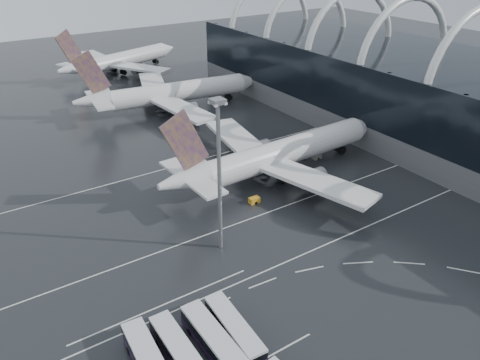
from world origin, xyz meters
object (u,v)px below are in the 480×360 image
bus_row_near_b (179,352)px  gse_cart_belly_c (254,200)px  airliner_main (277,155)px  gse_cart_belly_d (303,157)px  airliner_gate_b (169,94)px  floodlight_mast (219,160)px  bus_row_near_c (214,340)px  bus_row_near_d (234,329)px  airliner_gate_c (119,61)px  gse_cart_belly_b (317,156)px

bus_row_near_b → gse_cart_belly_c: 40.48m
airliner_main → gse_cart_belly_d: (10.67, 3.43, -4.48)m
airliner_gate_b → floodlight_mast: (-23.67, -68.32, 11.63)m
bus_row_near_c → gse_cart_belly_c: bearing=-42.7°
bus_row_near_c → gse_cart_belly_c: 37.85m
airliner_gate_b → gse_cart_belly_c: airliner_gate_b is taller
airliner_main → floodlight_mast: bearing=-148.8°
bus_row_near_d → gse_cart_belly_c: bearing=-35.8°
airliner_gate_c → bus_row_near_b: 140.88m
bus_row_near_d → gse_cart_belly_b: bearing=-48.8°
bus_row_near_c → gse_cart_belly_b: 61.73m
airliner_main → floodlight_mast: 31.16m
airliner_main → gse_cart_belly_d: 12.06m
airliner_main → airliner_gate_c: size_ratio=1.13×
airliner_gate_c → gse_cart_belly_c: bearing=-114.5°
airliner_gate_c → bus_row_near_b: bearing=-125.5°
gse_cart_belly_b → gse_cart_belly_d: size_ratio=1.09×
bus_row_near_b → gse_cart_belly_c: size_ratio=5.76×
bus_row_near_b → bus_row_near_d: (7.77, -0.63, -0.03)m
airliner_main → floodlight_mast: (-24.09, -15.97, 11.63)m
bus_row_near_b → bus_row_near_d: size_ratio=1.01×
bus_row_near_b → gse_cart_belly_b: bearing=-56.2°
bus_row_near_b → airliner_gate_b: bearing=-24.5°
bus_row_near_d → gse_cart_belly_b: (46.65, 36.08, -1.05)m
bus_row_near_d → gse_cart_belly_d: (43.92, 37.87, -1.10)m
airliner_gate_b → gse_cart_belly_b: (13.82, -50.71, -4.43)m
airliner_main → bus_row_near_d: size_ratio=4.80×
floodlight_mast → gse_cart_belly_b: (37.49, 17.60, -16.06)m
airliner_main → gse_cart_belly_b: airliner_main is taller
floodlight_mast → gse_cart_belly_b: size_ratio=12.03×
airliner_gate_b → bus_row_near_b: airliner_gate_b is taller
gse_cart_belly_c → gse_cart_belly_d: 23.82m
bus_row_near_d → bus_row_near_b: bearing=88.8°
airliner_gate_b → airliner_gate_c: size_ratio=1.10×
airliner_gate_b → bus_row_near_c: size_ratio=4.51×
airliner_gate_c → gse_cart_belly_d: bearing=-102.6°
bus_row_near_b → gse_cart_belly_b: (54.42, 35.45, -1.08)m
bus_row_near_c → gse_cart_belly_b: size_ratio=5.84×
airliner_gate_c → gse_cart_belly_b: bearing=-101.1°
airliner_main → airliner_gate_b: 52.35m
airliner_gate_b → airliner_gate_c: airliner_gate_b is taller
bus_row_near_d → gse_cart_belly_c: size_ratio=5.71×
bus_row_near_b → bus_row_near_c: bearing=-99.6°
airliner_gate_c → bus_row_near_c: size_ratio=4.09×
bus_row_near_b → gse_cart_belly_b: size_ratio=5.65×
airliner_main → bus_row_near_d: bearing=-136.4°
bus_row_near_c → bus_row_near_b: bearing=79.9°
airliner_gate_c → gse_cart_belly_b: airliner_gate_c is taller
airliner_gate_c → bus_row_near_c: 140.37m
airliner_gate_b → bus_row_near_c: airliner_gate_b is taller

